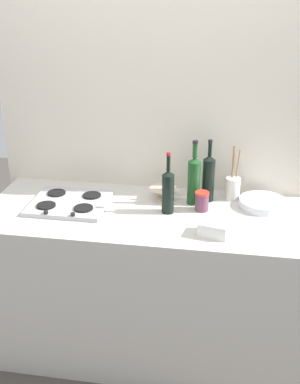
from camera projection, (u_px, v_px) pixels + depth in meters
name	position (u px, v px, depth m)	size (l,w,h in m)	color
ground_plane	(150.00, 344.00, 2.91)	(6.00, 6.00, 0.00)	#47423D
counter_block	(150.00, 283.00, 2.73)	(1.80, 0.70, 0.90)	beige
backsplash_panel	(160.00, 140.00, 2.77)	(1.90, 0.06, 2.37)	beige
stovetop_hob	(70.00, 203.00, 2.62)	(0.41, 0.37, 0.04)	#B2B2B7
plate_stack	(263.00, 203.00, 2.60)	(0.26, 0.26, 0.04)	white
wine_bottle_leftmost	(208.00, 177.00, 2.63)	(0.07, 0.07, 0.35)	black
wine_bottle_mid_left	(194.00, 179.00, 2.59)	(0.07, 0.07, 0.36)	#19471E
wine_bottle_mid_right	(168.00, 191.00, 2.50)	(0.07, 0.07, 0.34)	black
mixing_bowl	(163.00, 193.00, 2.69)	(0.15, 0.15, 0.06)	beige
butter_dish	(214.00, 229.00, 2.31)	(0.14, 0.10, 0.07)	white
utensil_crock	(233.00, 187.00, 2.68)	(0.08, 0.08, 0.30)	silver
condiment_jar_front	(202.00, 201.00, 2.55)	(0.08, 0.08, 0.11)	#66384C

